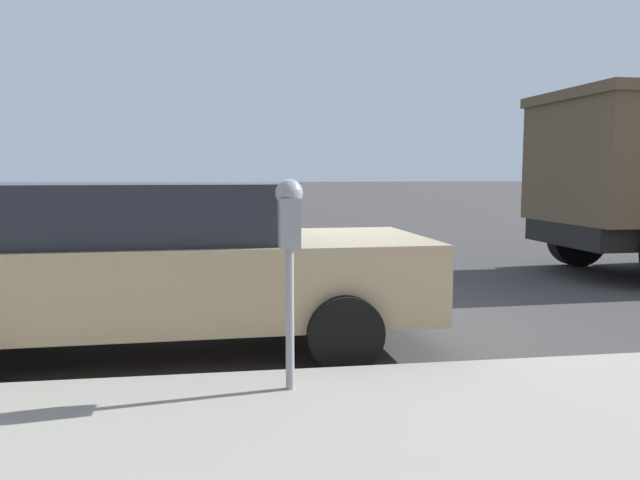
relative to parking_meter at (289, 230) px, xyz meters
The scene contains 3 objects.
ground_plane 2.97m from the parking_meter, 12.74° to the right, with size 220.00×220.00×0.00m, color #3D3A3A.
parking_meter is the anchor object (origin of this frame).
car_tan 1.96m from the parking_meter, 34.12° to the left, with size 2.15×4.96×1.54m.
Camera 1 is at (-6.86, 1.03, 1.63)m, focal length 35.00 mm.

